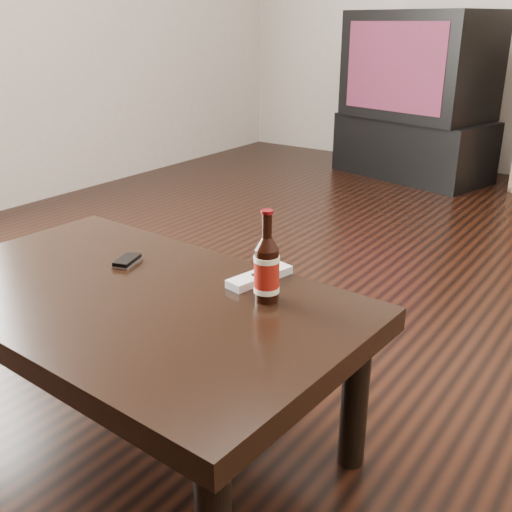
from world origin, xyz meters
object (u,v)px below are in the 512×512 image
Objects in this scene: tv_stand at (413,147)px; phone at (127,261)px; remote at (260,277)px; coffee_table at (132,312)px; tv at (420,65)px; beer_bottle at (267,269)px.

phone reaches higher than tv_stand.
remote is (0.36, 0.11, 0.00)m from phone.
tv_stand is 0.89× the size of coffee_table.
coffee_table reaches higher than tv_stand.
tv reaches higher than coffee_table.
coffee_table is 0.20m from phone.
beer_bottle is at bearing 27.30° from coffee_table.
tv_stand is at bearing 115.76° from remote.
remote reaches higher than tv_stand.
remote is (0.73, -2.92, -0.32)m from tv.
remote is at bearing -61.59° from tv.
tv is 0.89× the size of coffee_table.
phone is 0.38m from remote.
phone is at bearing -68.63° from tv_stand.
coffee_table is 0.33m from remote.
beer_bottle is 2.21× the size of phone.
beer_bottle is at bearing -60.58° from tv.
tv reaches higher than phone.
beer_bottle reaches higher than phone.
coffee_table is (0.51, -3.16, 0.16)m from tv_stand.
tv reaches higher than tv_stand.
tv is 3.03m from remote.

